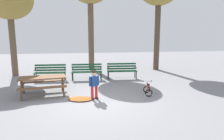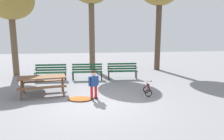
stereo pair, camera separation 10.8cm
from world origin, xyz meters
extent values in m
plane|color=gray|center=(0.00, 0.00, 0.00)|extent=(36.00, 36.00, 0.00)
cube|color=brown|center=(-2.09, 1.22, 0.74)|extent=(1.89, 1.02, 0.05)
cube|color=brown|center=(-2.01, 0.68, 0.45)|extent=(1.82, 0.51, 0.04)
cube|color=brown|center=(-2.17, 1.77, 0.45)|extent=(1.82, 0.51, 0.04)
cube|color=brown|center=(-2.82, 0.86, 0.36)|extent=(0.14, 0.57, 0.76)
cube|color=brown|center=(-2.90, 1.35, 0.36)|extent=(0.14, 0.57, 0.76)
cube|color=brown|center=(-2.86, 1.10, 0.42)|extent=(0.25, 1.10, 0.04)
cube|color=brown|center=(-1.28, 1.09, 0.36)|extent=(0.14, 0.57, 0.76)
cube|color=brown|center=(-1.36, 1.59, 0.36)|extent=(0.14, 0.57, 0.76)
cube|color=brown|center=(-1.32, 1.34, 0.42)|extent=(0.25, 1.10, 0.04)
cube|color=#144728|center=(-2.16, 3.90, 0.44)|extent=(1.60, 0.13, 0.03)
cube|color=#144728|center=(-2.16, 3.78, 0.44)|extent=(1.60, 0.13, 0.03)
cube|color=#144728|center=(-2.16, 3.66, 0.44)|extent=(1.60, 0.13, 0.03)
cube|color=#144728|center=(-2.17, 3.54, 0.44)|extent=(1.60, 0.13, 0.03)
cube|color=#144728|center=(-2.15, 3.94, 0.54)|extent=(1.60, 0.10, 0.09)
cube|color=#144728|center=(-2.15, 3.94, 0.67)|extent=(1.60, 0.10, 0.09)
cube|color=#144728|center=(-2.15, 3.94, 0.81)|extent=(1.60, 0.10, 0.09)
cylinder|color=black|center=(-1.42, 3.53, 0.22)|extent=(0.05, 0.05, 0.44)
cylinder|color=black|center=(-1.41, 3.89, 0.22)|extent=(0.05, 0.05, 0.44)
cube|color=black|center=(-1.41, 3.71, 0.62)|extent=(0.05, 0.40, 0.03)
cylinder|color=black|center=(-2.92, 3.58, 0.22)|extent=(0.05, 0.05, 0.44)
cylinder|color=black|center=(-2.90, 3.94, 0.22)|extent=(0.05, 0.05, 0.44)
cube|color=black|center=(-2.91, 3.76, 0.62)|extent=(0.05, 0.40, 0.03)
cube|color=#144728|center=(-0.25, 3.82, 0.44)|extent=(1.60, 0.14, 0.03)
cube|color=#144728|center=(-0.26, 3.70, 0.44)|extent=(1.60, 0.14, 0.03)
cube|color=#144728|center=(-0.26, 3.58, 0.44)|extent=(1.60, 0.14, 0.03)
cube|color=#144728|center=(-0.27, 3.46, 0.44)|extent=(1.60, 0.14, 0.03)
cube|color=#144728|center=(-0.25, 3.86, 0.54)|extent=(1.60, 0.11, 0.09)
cube|color=#144728|center=(-0.25, 3.86, 0.67)|extent=(1.60, 0.11, 0.09)
cube|color=#144728|center=(-0.25, 3.86, 0.81)|extent=(1.60, 0.11, 0.09)
cylinder|color=black|center=(0.48, 3.45, 0.22)|extent=(0.05, 0.05, 0.44)
cylinder|color=black|center=(0.50, 3.81, 0.22)|extent=(0.05, 0.05, 0.44)
cube|color=black|center=(0.49, 3.63, 0.62)|extent=(0.06, 0.40, 0.03)
cylinder|color=black|center=(-1.02, 3.52, 0.22)|extent=(0.05, 0.05, 0.44)
cylinder|color=black|center=(-1.00, 3.88, 0.22)|extent=(0.05, 0.05, 0.44)
cube|color=black|center=(-1.01, 3.70, 0.62)|extent=(0.06, 0.40, 0.03)
cube|color=#144728|center=(1.65, 3.80, 0.44)|extent=(1.60, 0.15, 0.03)
cube|color=#144728|center=(1.64, 3.68, 0.44)|extent=(1.60, 0.15, 0.03)
cube|color=#144728|center=(1.63, 3.56, 0.44)|extent=(1.60, 0.15, 0.03)
cube|color=#144728|center=(1.63, 3.44, 0.44)|extent=(1.60, 0.15, 0.03)
cube|color=#144728|center=(1.65, 3.84, 0.54)|extent=(1.60, 0.13, 0.09)
cube|color=#144728|center=(1.65, 3.84, 0.67)|extent=(1.60, 0.13, 0.09)
cube|color=#144728|center=(1.65, 3.84, 0.81)|extent=(1.60, 0.13, 0.09)
cylinder|color=black|center=(2.38, 3.42, 0.22)|extent=(0.05, 0.05, 0.44)
cylinder|color=black|center=(2.40, 3.78, 0.22)|extent=(0.05, 0.05, 0.44)
cube|color=black|center=(2.39, 3.60, 0.62)|extent=(0.06, 0.40, 0.03)
cylinder|color=black|center=(0.88, 3.50, 0.22)|extent=(0.05, 0.05, 0.44)
cylinder|color=black|center=(0.90, 3.86, 0.22)|extent=(0.05, 0.05, 0.44)
cube|color=black|center=(0.89, 3.68, 0.62)|extent=(0.06, 0.40, 0.03)
cylinder|color=red|center=(0.01, 0.45, 0.26)|extent=(0.10, 0.10, 0.52)
cube|color=black|center=(0.01, 0.45, 0.03)|extent=(0.15, 0.18, 0.06)
cylinder|color=red|center=(-0.15, 0.37, 0.26)|extent=(0.10, 0.10, 0.52)
cube|color=black|center=(-0.15, 0.37, 0.03)|extent=(0.15, 0.18, 0.06)
cube|color=navy|center=(-0.07, 0.41, 0.71)|extent=(0.31, 0.26, 0.38)
sphere|color=#E0B28E|center=(-0.07, 0.41, 1.01)|extent=(0.19, 0.19, 0.19)
sphere|color=black|center=(-0.07, 0.41, 1.04)|extent=(0.18, 0.18, 0.18)
cylinder|color=navy|center=(0.08, 0.49, 0.72)|extent=(0.08, 0.08, 0.36)
cylinder|color=navy|center=(-0.23, 0.33, 0.72)|extent=(0.08, 0.08, 0.36)
torus|color=black|center=(2.16, 0.92, 0.15)|extent=(0.30, 0.09, 0.30)
cylinder|color=silver|center=(2.16, 0.92, 0.15)|extent=(0.06, 0.05, 0.04)
torus|color=black|center=(2.08, 0.40, 0.15)|extent=(0.30, 0.09, 0.30)
cylinder|color=silver|center=(2.08, 0.40, 0.15)|extent=(0.06, 0.05, 0.04)
torus|color=white|center=(1.97, 0.42, 0.05)|extent=(0.11, 0.04, 0.11)
torus|color=white|center=(2.19, 0.39, 0.05)|extent=(0.11, 0.04, 0.11)
cylinder|color=red|center=(2.13, 0.74, 0.32)|extent=(0.08, 0.31, 0.32)
cylinder|color=red|center=(2.11, 0.58, 0.30)|extent=(0.05, 0.08, 0.27)
cylinder|color=red|center=(2.10, 0.50, 0.16)|extent=(0.06, 0.20, 0.05)
cylinder|color=silver|center=(2.16, 0.90, 0.31)|extent=(0.04, 0.08, 0.32)
cylinder|color=red|center=(2.13, 0.72, 0.42)|extent=(0.08, 0.32, 0.05)
cube|color=black|center=(2.10, 0.56, 0.45)|extent=(0.12, 0.18, 0.04)
cylinder|color=silver|center=(2.16, 0.88, 0.52)|extent=(0.34, 0.08, 0.02)
cylinder|color=black|center=(1.99, 0.90, 0.52)|extent=(0.06, 0.04, 0.04)
cylinder|color=black|center=(2.32, 0.85, 0.52)|extent=(0.06, 0.04, 0.04)
ellipsoid|color=#9E5623|center=(-0.60, 0.42, 0.04)|extent=(1.02, 0.80, 0.07)
cylinder|color=brown|center=(-4.41, 5.52, 1.70)|extent=(0.35, 0.35, 3.40)
cylinder|color=brown|center=(0.14, 6.70, 2.25)|extent=(0.37, 0.37, 4.49)
cylinder|color=brown|center=(4.48, 6.13, 2.19)|extent=(0.37, 0.37, 4.39)
camera|label=1|loc=(-0.52, -7.20, 2.54)|focal=33.29mm
camera|label=2|loc=(-0.41, -7.21, 2.54)|focal=33.29mm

